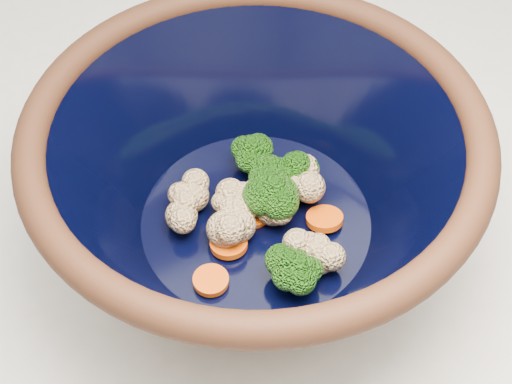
# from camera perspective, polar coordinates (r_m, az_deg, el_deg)

# --- Properties ---
(mixing_bowl) EXTENTS (0.44, 0.44, 0.16)m
(mixing_bowl) POSITION_cam_1_polar(r_m,az_deg,el_deg) (0.60, -0.00, 0.96)
(mixing_bowl) COLOR black
(mixing_bowl) RESTS_ON counter
(vegetable_pile) EXTENTS (0.15, 0.17, 0.05)m
(vegetable_pile) POSITION_cam_1_polar(r_m,az_deg,el_deg) (0.62, 0.51, -1.14)
(vegetable_pile) COLOR #608442
(vegetable_pile) RESTS_ON mixing_bowl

